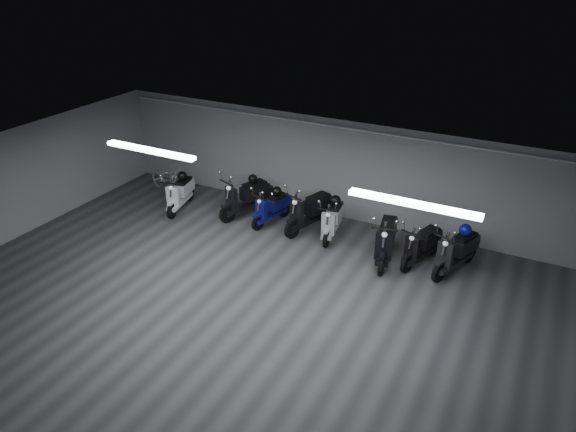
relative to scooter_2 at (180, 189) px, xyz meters
The scene contains 21 objects.
floor 5.39m from the scooter_2, 38.12° to the right, with size 14.00×10.00×0.01m, color #3C3B3E.
ceiling 5.76m from the scooter_2, 38.12° to the right, with size 14.00×10.00×0.01m, color gray.
back_wall 4.60m from the scooter_2, 22.05° to the left, with size 14.00×0.01×2.80m, color #969698.
left_wall 4.39m from the scooter_2, 130.29° to the right, with size 0.01×10.00×2.80m, color #969698.
fluor_strip_left 3.33m from the scooter_2, 62.33° to the right, with size 2.40×0.18×0.08m, color white.
fluor_strip_right 7.85m from the scooter_2, 17.71° to the right, with size 2.40×0.18×0.08m, color white.
conduit 4.92m from the scooter_2, 21.05° to the left, with size 0.05×0.05×13.60m, color white.
scooter_2 is the anchor object (origin of this frame).
scooter_3 1.95m from the scooter_2, 16.44° to the left, with size 0.66×1.97×1.47m, color black, non-canonical shape.
scooter_4 2.79m from the scooter_2, ahead, with size 0.54×1.62×1.20m, color navy, non-canonical shape.
scooter_5 3.88m from the scooter_2, ahead, with size 0.65×1.96×1.46m, color black, non-canonical shape.
scooter_6 4.55m from the scooter_2, ahead, with size 0.57×1.72×1.28m, color silver, non-canonical shape.
scooter_7 6.13m from the scooter_2, ahead, with size 0.65×1.96×1.46m, color black, non-canonical shape.
scooter_8 6.93m from the scooter_2, ahead, with size 0.57×1.72×1.28m, color black, non-canonical shape.
scooter_9 7.73m from the scooter_2, ahead, with size 0.62×1.87×1.39m, color black, non-canonical shape.
bicycle 1.32m from the scooter_2, 146.37° to the left, with size 0.59×1.68×1.09m, color silver.
helmet_0 2.16m from the scooter_2, 22.37° to the left, with size 0.26×0.26×0.26m, color black.
helmet_1 0.38m from the scooter_2, 102.64° to the left, with size 0.27×0.27×0.27m, color black.
helmet_2 4.56m from the scooter_2, ahead, with size 0.29×0.29×0.29m, color black.
helmet_3 7.84m from the scooter_2, ahead, with size 0.29×0.29×0.29m, color #0C1186.
helmet_4 2.89m from the scooter_2, 13.54° to the left, with size 0.27×0.27×0.27m, color black.
Camera 1 is at (4.96, -7.60, 6.82)m, focal length 33.22 mm.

